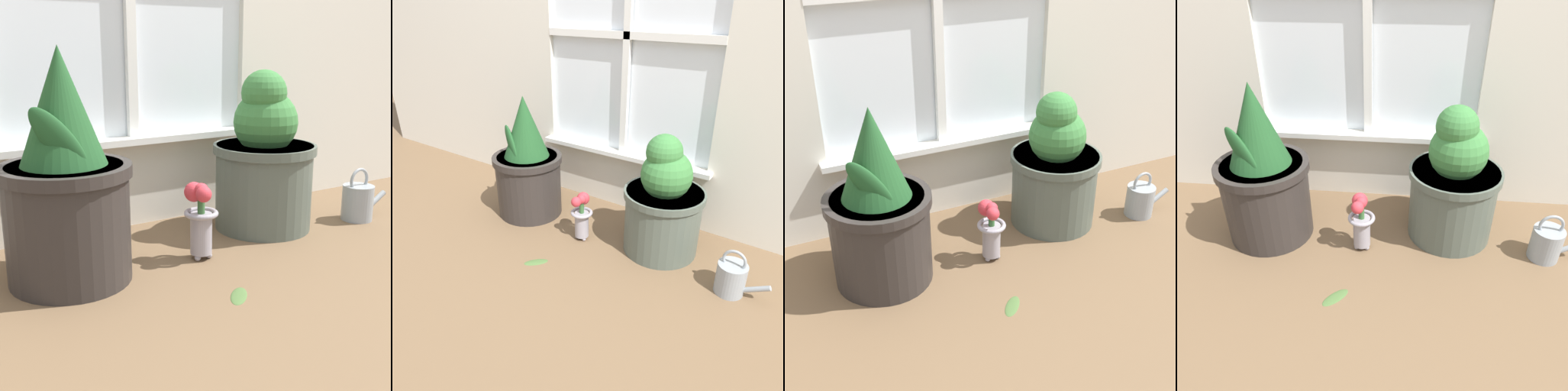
# 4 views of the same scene
# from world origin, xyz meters

# --- Properties ---
(ground_plane) EXTENTS (10.00, 10.00, 0.00)m
(ground_plane) POSITION_xyz_m (0.00, 0.00, 0.00)
(ground_plane) COLOR brown
(potted_plant_left) EXTENTS (0.37, 0.37, 0.65)m
(potted_plant_left) POSITION_xyz_m (-0.38, 0.32, 0.27)
(potted_plant_left) COLOR #2D2826
(potted_plant_left) RESTS_ON ground_plane
(potted_plant_right) EXTENTS (0.37, 0.37, 0.57)m
(potted_plant_right) POSITION_xyz_m (0.38, 0.40, 0.24)
(potted_plant_right) COLOR #4C564C
(potted_plant_right) RESTS_ON ground_plane
(flower_vase) EXTENTS (0.11, 0.11, 0.25)m
(flower_vase) POSITION_xyz_m (0.02, 0.26, 0.14)
(flower_vase) COLOR #99939E
(flower_vase) RESTS_ON ground_plane
(watering_can) EXTENTS (0.21, 0.12, 0.20)m
(watering_can) POSITION_xyz_m (0.75, 0.28, 0.07)
(watering_can) COLOR gray
(watering_can) RESTS_ON ground_plane
(fallen_leaf) EXTENTS (0.11, 0.11, 0.01)m
(fallen_leaf) POSITION_xyz_m (-0.04, -0.02, 0.00)
(fallen_leaf) COLOR #476633
(fallen_leaf) RESTS_ON ground_plane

